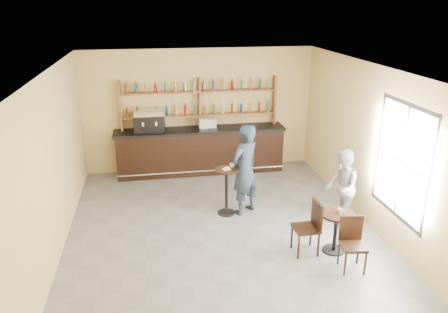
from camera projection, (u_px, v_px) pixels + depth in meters
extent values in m
plane|color=slate|center=(221.00, 229.00, 8.78)|extent=(7.00, 7.00, 0.00)
plane|color=white|center=(221.00, 68.00, 7.69)|extent=(7.00, 7.00, 0.00)
plane|color=#F4D48A|center=(199.00, 110.00, 11.48)|extent=(7.00, 0.00, 7.00)
plane|color=#F4D48A|center=(270.00, 254.00, 4.99)|extent=(7.00, 0.00, 7.00)
plane|color=#F4D48A|center=(55.00, 163.00, 7.76)|extent=(0.00, 7.00, 7.00)
plane|color=#F4D48A|center=(369.00, 145.00, 8.71)|extent=(0.00, 7.00, 7.00)
plane|color=white|center=(402.00, 161.00, 7.57)|extent=(0.00, 2.00, 2.00)
cube|color=white|center=(226.00, 169.00, 9.06)|extent=(0.19, 0.19, 0.00)
torus|color=#E39B53|center=(227.00, 168.00, 9.05)|extent=(0.15, 0.15, 0.04)
imported|color=white|center=(232.00, 165.00, 9.16)|extent=(0.13, 0.13, 0.09)
imported|color=black|center=(245.00, 170.00, 9.15)|extent=(0.86, 0.80, 1.96)
imported|color=white|center=(340.00, 211.00, 7.74)|extent=(0.11, 0.11, 0.09)
imported|color=#96969B|center=(341.00, 187.00, 8.76)|extent=(0.81, 0.92, 1.59)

